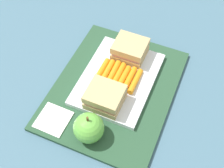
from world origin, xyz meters
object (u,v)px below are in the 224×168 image
at_px(sandwich_half_right, 105,97).
at_px(carrot_sticks_bundle, 118,75).
at_px(apple, 91,129).
at_px(food_tray, 118,79).
at_px(sandwich_half_left, 130,49).
at_px(paper_napkin, 53,119).

relative_size(sandwich_half_right, carrot_sticks_bundle, 0.78).
bearing_deg(carrot_sticks_bundle, apple, 1.45).
bearing_deg(apple, food_tray, -178.49).
relative_size(food_tray, apple, 2.98).
distance_m(sandwich_half_left, carrot_sticks_bundle, 0.08).
xyz_separation_m(carrot_sticks_bundle, apple, (0.16, 0.00, 0.01)).
bearing_deg(food_tray, sandwich_half_right, 0.00).
bearing_deg(paper_napkin, sandwich_half_left, 158.97).
relative_size(carrot_sticks_bundle, paper_napkin, 1.46).
xyz_separation_m(food_tray, paper_napkin, (0.16, -0.09, -0.00)).
bearing_deg(sandwich_half_left, food_tray, 0.00).
distance_m(food_tray, apple, 0.16).
distance_m(sandwich_half_left, sandwich_half_right, 0.16).
relative_size(sandwich_half_right, paper_napkin, 1.14).
xyz_separation_m(sandwich_half_right, apple, (0.08, 0.00, -0.00)).
height_order(food_tray, sandwich_half_right, sandwich_half_right).
relative_size(carrot_sticks_bundle, apple, 1.32).
relative_size(sandwich_half_right, apple, 1.04).
height_order(apple, paper_napkin, apple).
distance_m(carrot_sticks_bundle, paper_napkin, 0.19).
relative_size(food_tray, paper_napkin, 3.29).
relative_size(sandwich_half_left, carrot_sticks_bundle, 0.78).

